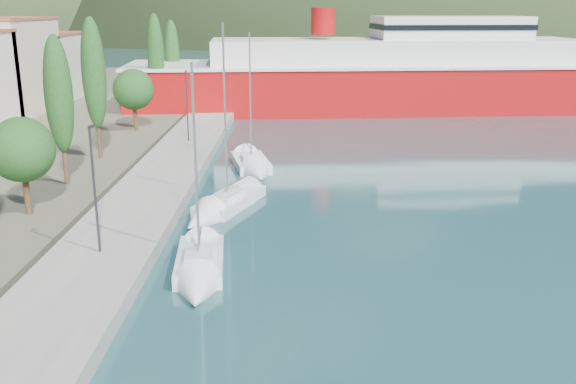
{
  "coord_description": "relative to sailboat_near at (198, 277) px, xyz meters",
  "views": [
    {
      "loc": [
        0.37,
        -15.62,
        12.09
      ],
      "look_at": [
        0.0,
        14.0,
        3.5
      ],
      "focal_mm": 40.0,
      "sensor_mm": 36.0,
      "label": 1
    }
  ],
  "objects": [
    {
      "name": "ferry",
      "position": [
        16.53,
        51.66,
        3.55
      ],
      "size": [
        64.4,
        18.74,
        12.61
      ],
      "color": "#9D0C0D",
      "rests_on": "ground"
    },
    {
      "name": "ground",
      "position": [
        4.04,
        108.84,
        -0.29
      ],
      "size": [
        1400.0,
        1400.0,
        0.0
      ],
      "primitive_type": "plane",
      "color": "#204B4F"
    },
    {
      "name": "lamp_posts",
      "position": [
        -4.96,
        4.09,
        3.79
      ],
      "size": [
        0.15,
        46.26,
        6.06
      ],
      "color": "#2D2D33",
      "rests_on": "quay"
    },
    {
      "name": "sailboat_mid",
      "position": [
        -0.43,
        9.81,
        0.01
      ],
      "size": [
        5.05,
        8.64,
        12.1
      ],
      "color": "silver",
      "rests_on": "ground"
    },
    {
      "name": "sailboat_far",
      "position": [
        1.31,
        19.97,
        0.02
      ],
      "size": [
        4.07,
        7.99,
        11.23
      ],
      "color": "silver",
      "rests_on": "ground"
    },
    {
      "name": "sailboat_near",
      "position": [
        0.0,
        0.0,
        0.0
      ],
      "size": [
        2.9,
        7.57,
        10.62
      ],
      "color": "silver",
      "rests_on": "ground"
    },
    {
      "name": "quay",
      "position": [
        -4.96,
        14.84,
        0.11
      ],
      "size": [
        5.0,
        88.0,
        0.8
      ],
      "primitive_type": "cube",
      "color": "gray",
      "rests_on": "ground"
    },
    {
      "name": "tree_row",
      "position": [
        -10.82,
        21.02,
        5.63
      ],
      "size": [
        3.82,
        64.62,
        10.72
      ],
      "color": "#47301E",
      "rests_on": "land_strip"
    }
  ]
}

